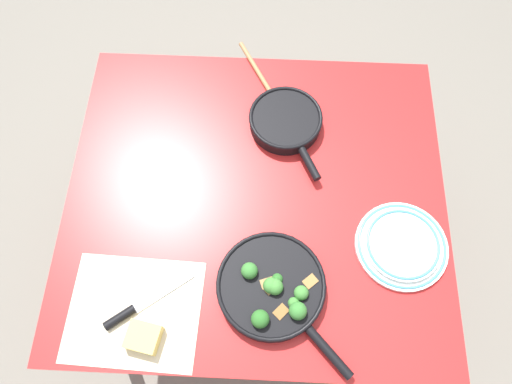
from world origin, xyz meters
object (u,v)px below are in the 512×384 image
object	(u,v)px
grater_knife	(137,307)
dinner_plate_stack	(402,245)
skillet_broccoli	(273,288)
skillet_eggs	(286,121)
wooden_spoon	(270,94)
cheese_block	(143,337)

from	to	relation	value
grater_knife	dinner_plate_stack	distance (m)	0.74
skillet_broccoli	skillet_eggs	xyz separation A→B (m)	(0.03, 0.52, -0.00)
skillet_broccoli	grater_knife	size ratio (longest dim) A/B	1.65
skillet_eggs	grater_knife	distance (m)	0.69
skillet_broccoli	wooden_spoon	distance (m)	0.63
skillet_broccoli	cheese_block	world-z (taller)	skillet_broccoli
skillet_eggs	grater_knife	xyz separation A→B (m)	(-0.38, -0.58, -0.02)
skillet_eggs	cheese_block	xyz separation A→B (m)	(-0.35, -0.65, -0.00)
dinner_plate_stack	skillet_broccoli	bearing A→B (deg)	-158.77
cheese_block	dinner_plate_stack	xyz separation A→B (m)	(0.68, 0.28, -0.01)
wooden_spoon	dinner_plate_stack	xyz separation A→B (m)	(0.38, -0.49, 0.01)
grater_knife	skillet_broccoli	bearing A→B (deg)	-26.54
skillet_broccoli	grater_knife	bearing A→B (deg)	-123.08
skillet_broccoli	wooden_spoon	bearing A→B (deg)	139.25
grater_knife	cheese_block	xyz separation A→B (m)	(0.03, -0.08, 0.01)
skillet_eggs	cheese_block	size ratio (longest dim) A/B	3.38
skillet_broccoli	dinner_plate_stack	xyz separation A→B (m)	(0.35, 0.14, -0.01)
wooden_spoon	skillet_broccoli	bearing A→B (deg)	-26.32
dinner_plate_stack	wooden_spoon	bearing A→B (deg)	127.68
grater_knife	wooden_spoon	bearing A→B (deg)	27.98
skillet_broccoli	skillet_eggs	size ratio (longest dim) A/B	1.16
wooden_spoon	dinner_plate_stack	distance (m)	0.62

